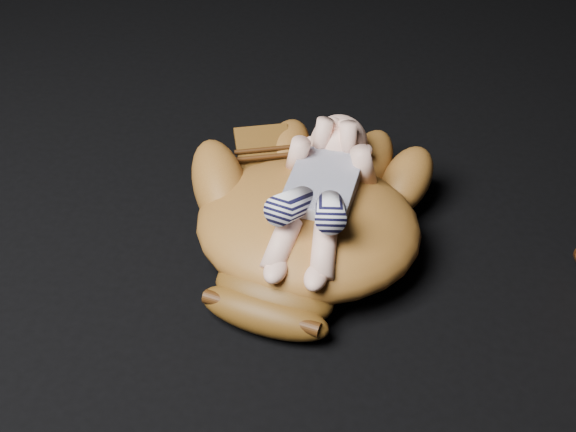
{
  "coord_description": "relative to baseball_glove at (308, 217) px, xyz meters",
  "views": [
    {
      "loc": [
        -0.07,
        -0.73,
        0.82
      ],
      "look_at": [
        -0.2,
        0.18,
        0.08
      ],
      "focal_mm": 50.0,
      "sensor_mm": 36.0,
      "label": 1
    }
  ],
  "objects": [
    {
      "name": "baseball_glove",
      "position": [
        0.0,
        0.0,
        0.0
      ],
      "size": [
        0.52,
        0.57,
        0.15
      ],
      "primitive_type": null,
      "rotation": [
        0.0,
        0.0,
        -0.24
      ],
      "color": "brown",
      "rests_on": "ground"
    },
    {
      "name": "newborn_baby",
      "position": [
        0.02,
        -0.0,
        0.05
      ],
      "size": [
        0.19,
        0.36,
        0.14
      ],
      "primitive_type": null,
      "rotation": [
        0.0,
        0.0,
        -0.1
      ],
      "color": "#ECB098",
      "rests_on": "baseball_glove"
    }
  ]
}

